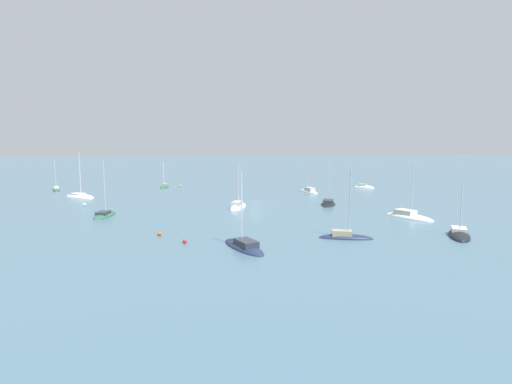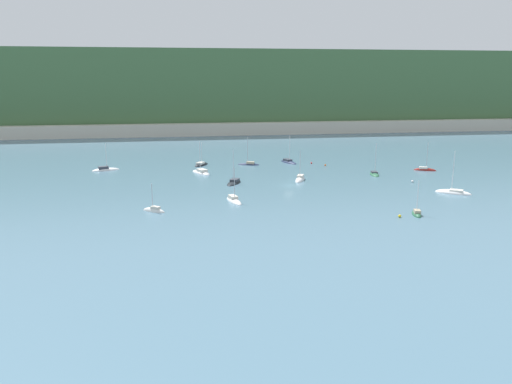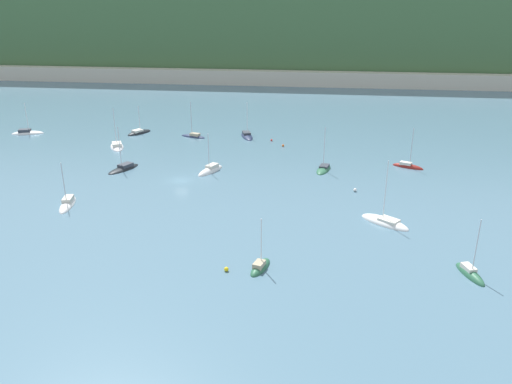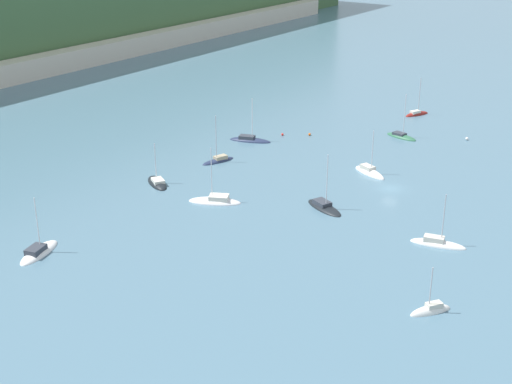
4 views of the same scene
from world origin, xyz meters
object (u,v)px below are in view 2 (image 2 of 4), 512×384
(sailboat_4, at_px, (453,193))
(mooring_buoy_0, at_px, (412,181))
(mooring_buoy_3, at_px, (400,216))
(sailboat_7, at_px, (234,201))
(sailboat_10, at_px, (289,162))
(sailboat_5, at_px, (249,164))
(sailboat_1, at_px, (425,170))
(sailboat_6, at_px, (105,170))
(mooring_buoy_2, at_px, (325,165))
(sailboat_0, at_px, (300,180))
(sailboat_2, at_px, (234,183))
(mooring_buoy_1, at_px, (311,163))
(sailboat_8, at_px, (374,174))
(sailboat_13, at_px, (201,165))
(sailboat_11, at_px, (154,211))
(sailboat_3, at_px, (201,173))
(sailboat_12, at_px, (417,214))

(sailboat_4, relative_size, mooring_buoy_0, 17.70)
(mooring_buoy_0, height_order, mooring_buoy_3, mooring_buoy_0)
(sailboat_7, distance_m, sailboat_10, 55.21)
(sailboat_5, distance_m, sailboat_7, 48.48)
(mooring_buoy_0, bearing_deg, sailboat_1, 53.23)
(sailboat_6, height_order, mooring_buoy_2, sailboat_6)
(sailboat_1, distance_m, sailboat_7, 68.31)
(sailboat_0, xyz_separation_m, sailboat_2, (-18.42, -0.99, 0.02))
(mooring_buoy_1, bearing_deg, mooring_buoy_0, -60.12)
(sailboat_8, bearing_deg, mooring_buoy_2, -135.67)
(sailboat_13, distance_m, mooring_buoy_0, 65.48)
(sailboat_2, bearing_deg, mooring_buoy_3, 61.80)
(sailboat_7, bearing_deg, sailboat_5, 154.32)
(sailboat_8, xyz_separation_m, sailboat_11, (-61.85, -30.96, 0.01))
(mooring_buoy_1, xyz_separation_m, mooring_buoy_3, (0.53, -64.65, 0.04))
(sailboat_1, bearing_deg, sailboat_7, -129.81)
(sailboat_3, relative_size, mooring_buoy_2, 18.00)
(sailboat_11, bearing_deg, sailboat_12, -156.35)
(sailboat_3, xyz_separation_m, sailboat_8, (49.62, -10.78, -0.03))
(sailboat_10, bearing_deg, sailboat_7, -44.45)
(sailboat_11, xyz_separation_m, mooring_buoy_3, (49.28, -12.66, 0.20))
(sailboat_7, relative_size, mooring_buoy_0, 13.55)
(sailboat_11, bearing_deg, sailboat_3, -70.75)
(sailboat_12, relative_size, mooring_buoy_3, 12.96)
(sailboat_5, bearing_deg, sailboat_3, 54.09)
(sailboat_3, distance_m, sailboat_8, 50.78)
(sailboat_4, distance_m, sailboat_11, 71.90)
(sailboat_2, distance_m, mooring_buoy_1, 38.75)
(sailboat_4, bearing_deg, mooring_buoy_2, -26.63)
(sailboat_1, height_order, sailboat_12, sailboat_1)
(sailboat_6, height_order, sailboat_11, sailboat_6)
(sailboat_7, height_order, mooring_buoy_0, sailboat_7)
(mooring_buoy_3, bearing_deg, sailboat_1, 57.51)
(sailboat_8, bearing_deg, sailboat_6, -90.93)
(mooring_buoy_1, bearing_deg, sailboat_0, -112.10)
(sailboat_1, relative_size, sailboat_7, 1.09)
(sailboat_0, relative_size, sailboat_10, 0.95)
(sailboat_2, height_order, sailboat_6, sailboat_2)
(sailboat_5, height_order, sailboat_11, sailboat_5)
(sailboat_5, distance_m, sailboat_8, 40.34)
(mooring_buoy_0, distance_m, mooring_buoy_3, 36.64)
(sailboat_4, xyz_separation_m, sailboat_6, (-87.98, 45.39, 0.05))
(sailboat_0, bearing_deg, sailboat_4, 82.07)
(sailboat_1, height_order, mooring_buoy_1, sailboat_1)
(mooring_buoy_2, bearing_deg, sailboat_0, -123.40)
(sailboat_3, relative_size, sailboat_12, 1.28)
(sailboat_4, bearing_deg, sailboat_7, 37.64)
(sailboat_1, xyz_separation_m, sailboat_12, (-25.97, -46.28, 0.00))
(sailboat_2, bearing_deg, sailboat_12, 66.68)
(sailboat_11, bearing_deg, sailboat_10, -91.45)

